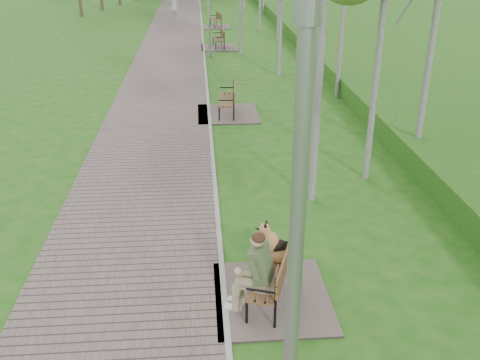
{
  "coord_description": "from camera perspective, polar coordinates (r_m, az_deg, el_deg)",
  "views": [
    {
      "loc": [
        -0.31,
        -6.68,
        5.65
      ],
      "look_at": [
        0.44,
        2.98,
        1.18
      ],
      "focal_mm": 40.0,
      "sensor_mm": 36.0,
      "label": 1
    }
  ],
  "objects": [
    {
      "name": "bench_second",
      "position": [
        18.49,
        -1.4,
        7.72
      ],
      "size": [
        2.06,
        2.29,
        1.27
      ],
      "color": "#62564F",
      "rests_on": "ground"
    },
    {
      "name": "bench_main",
      "position": [
        9.02,
        2.95,
        -10.28
      ],
      "size": [
        1.94,
        2.15,
        1.69
      ],
      "color": "#62564F",
      "rests_on": "ground"
    },
    {
      "name": "lamp_post_second",
      "position": [
        27.29,
        -3.37,
        17.6
      ],
      "size": [
        0.19,
        0.19,
        4.88
      ],
      "color": "#919499",
      "rests_on": "ground"
    },
    {
      "name": "lamp_post_near",
      "position": [
        4.72,
        5.45,
        -16.99
      ],
      "size": [
        0.21,
        0.21,
        5.38
      ],
      "color": "#919499",
      "rests_on": "ground"
    },
    {
      "name": "walkway",
      "position": [
        28.78,
        -7.43,
        13.25
      ],
      "size": [
        3.5,
        67.0,
        0.04
      ],
      "primitive_type": "cube",
      "color": "#62564F",
      "rests_on": "ground"
    },
    {
      "name": "bench_far",
      "position": [
        37.16,
        -2.6,
        16.29
      ],
      "size": [
        1.86,
        2.07,
        1.14
      ],
      "color": "#62564F",
      "rests_on": "ground"
    },
    {
      "name": "embankment",
      "position": [
        29.92,
        20.43,
        12.35
      ],
      "size": [
        14.0,
        70.0,
        1.6
      ],
      "primitive_type": "cube",
      "color": "#497627",
      "rests_on": "ground"
    },
    {
      "name": "pedestrian_near",
      "position": [
        40.59,
        -7.05,
        17.94
      ],
      "size": [
        0.74,
        0.51,
        1.95
      ],
      "primitive_type": "imported",
      "rotation": [
        0.0,
        0.0,
        3.21
      ],
      "color": "beige",
      "rests_on": "ground"
    },
    {
      "name": "kerb",
      "position": [
        28.74,
        -3.85,
        13.39
      ],
      "size": [
        0.1,
        67.0,
        0.05
      ],
      "primitive_type": "cube",
      "color": "#999993",
      "rests_on": "ground"
    },
    {
      "name": "bench_third",
      "position": [
        30.07,
        -2.3,
        14.32
      ],
      "size": [
        1.94,
        2.16,
        1.19
      ],
      "color": "#62564F",
      "rests_on": "ground"
    },
    {
      "name": "ground",
      "position": [
        8.75,
        -1.43,
        -15.44
      ],
      "size": [
        120.0,
        120.0,
        0.0
      ],
      "primitive_type": "plane",
      "color": "#185C11",
      "rests_on": "ground"
    }
  ]
}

